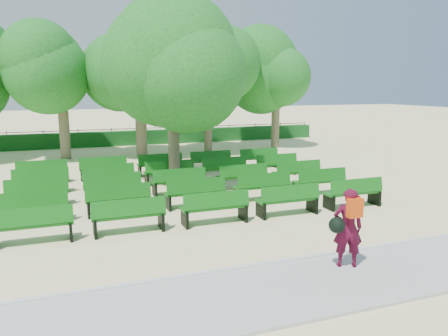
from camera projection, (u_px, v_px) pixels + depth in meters
name	position (u px, v px, depth m)	size (l,w,h in m)	color
ground	(189.00, 196.00, 14.88)	(120.00, 120.00, 0.00)	beige
paving	(298.00, 288.00, 8.06)	(30.00, 2.20, 0.06)	#B3B3AF
curb	(271.00, 264.00, 9.11)	(30.00, 0.12, 0.10)	silver
hedge	(129.00, 138.00, 27.70)	(26.00, 0.70, 0.90)	#14501B
fence	(128.00, 144.00, 28.15)	(26.00, 0.10, 1.02)	black
tree_line	(139.00, 154.00, 24.09)	(21.80, 6.80, 7.04)	#1F7323
bench_array	(180.00, 191.00, 15.20)	(1.89, 0.73, 1.16)	#116313
tree_among	(172.00, 69.00, 15.64)	(4.86, 4.86, 6.49)	brown
person	(347.00, 227.00, 8.80)	(0.82, 0.59, 1.64)	#460A1E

